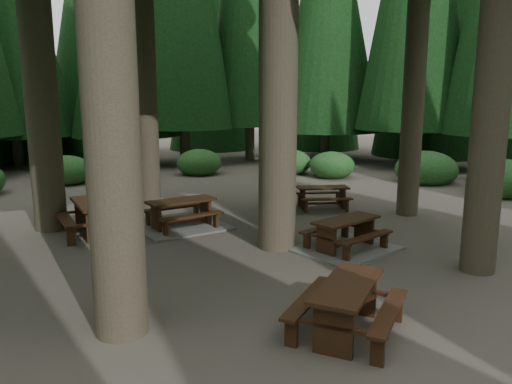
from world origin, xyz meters
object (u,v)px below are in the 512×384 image
object	(u,v)px
picnic_table_a	(346,240)
picnic_table_e	(347,300)
picnic_table_b	(92,213)
picnic_table_c	(182,219)
picnic_table_d	(323,194)

from	to	relation	value
picnic_table_a	picnic_table_e	bearing A→B (deg)	-140.98
picnic_table_a	picnic_table_e	xyz separation A→B (m)	(-1.88, -3.56, 0.27)
picnic_table_b	picnic_table_c	bearing A→B (deg)	-103.47
picnic_table_b	picnic_table_c	xyz separation A→B (m)	(2.20, -0.11, -0.29)
picnic_table_a	picnic_table_d	size ratio (longest dim) A/B	1.49
picnic_table_c	picnic_table_e	size ratio (longest dim) A/B	1.16
picnic_table_a	picnic_table_e	world-z (taller)	picnic_table_e
picnic_table_b	picnic_table_e	world-z (taller)	picnic_table_b
picnic_table_d	picnic_table_e	bearing A→B (deg)	-101.48
picnic_table_d	picnic_table_b	bearing A→B (deg)	-161.11
picnic_table_c	picnic_table_e	distance (m)	6.70
picnic_table_d	picnic_table_c	bearing A→B (deg)	-156.27
picnic_table_a	picnic_table_d	distance (m)	4.19
picnic_table_c	picnic_table_d	distance (m)	4.59
picnic_table_e	picnic_table_b	bearing A→B (deg)	70.58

